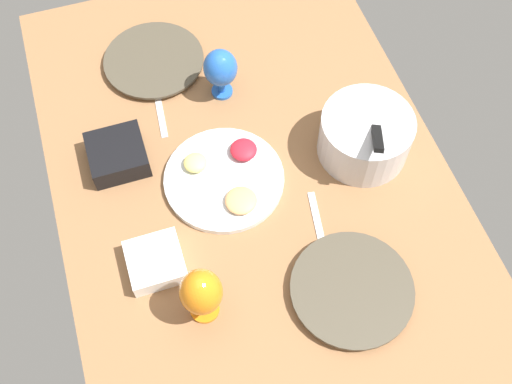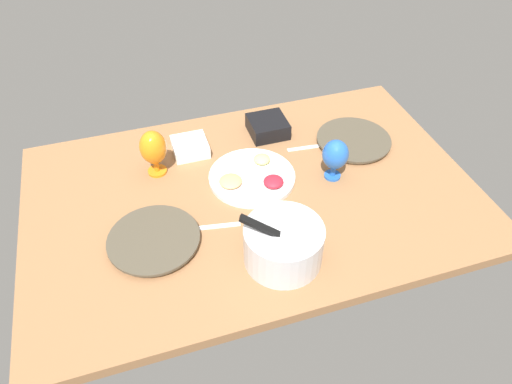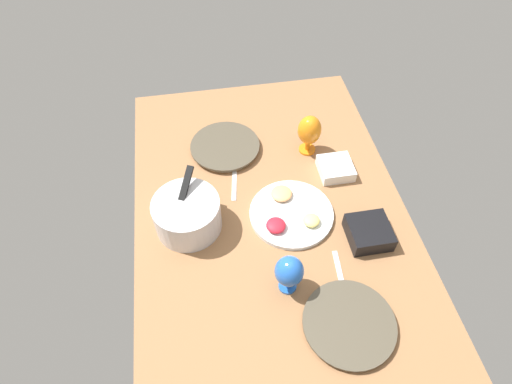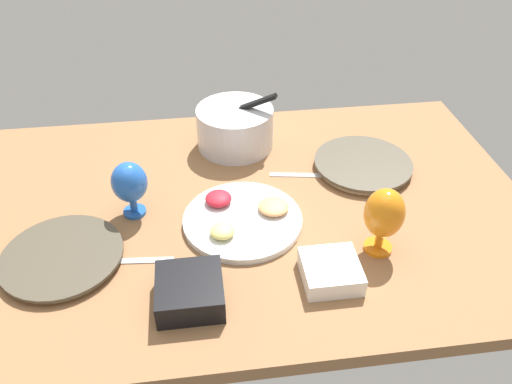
{
  "view_description": "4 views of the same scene",
  "coord_description": "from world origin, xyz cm",
  "px_view_note": "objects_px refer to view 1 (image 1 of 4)",
  "views": [
    {
      "loc": [
        80.47,
        -24.93,
        141.79
      ],
      "look_at": [
        6.56,
        -1.1,
        4.9
      ],
      "focal_mm": 43.24,
      "sensor_mm": 36.0,
      "label": 1
    },
    {
      "loc": [
        36.83,
        119.58,
        118.49
      ],
      "look_at": [
        0.34,
        4.99,
        4.9
      ],
      "focal_mm": 33.54,
      "sensor_mm": 36.0,
      "label": 2
    },
    {
      "loc": [
        -94.76,
        22.57,
        133.07
      ],
      "look_at": [
        7.62,
        4.76,
        4.9
      ],
      "focal_mm": 30.04,
      "sensor_mm": 36.0,
      "label": 3
    },
    {
      "loc": [
        -12.12,
        -110.99,
        91.1
      ],
      "look_at": [
        2.53,
        -0.66,
        4.9
      ],
      "focal_mm": 35.96,
      "sensor_mm": 36.0,
      "label": 4
    }
  ],
  "objects_px": {
    "dinner_plate_right": "(352,290)",
    "hurricane_glass_blue": "(220,69)",
    "dinner_plate_left": "(154,61)",
    "fruit_platter": "(225,178)",
    "hurricane_glass_orange": "(201,293)",
    "square_bowl_black": "(117,154)",
    "mixing_bowl": "(366,135)",
    "square_bowl_white": "(155,261)"
  },
  "relations": [
    {
      "from": "dinner_plate_right",
      "to": "hurricane_glass_blue",
      "type": "distance_m",
      "value": 0.7
    },
    {
      "from": "dinner_plate_left",
      "to": "fruit_platter",
      "type": "xyz_separation_m",
      "value": [
        0.46,
        0.09,
        0.0
      ]
    },
    {
      "from": "hurricane_glass_orange",
      "to": "square_bowl_black",
      "type": "distance_m",
      "value": 0.49
    },
    {
      "from": "mixing_bowl",
      "to": "square_bowl_white",
      "type": "bearing_deg",
      "value": -75.36
    },
    {
      "from": "dinner_plate_left",
      "to": "square_bowl_black",
      "type": "relative_size",
      "value": 1.99
    },
    {
      "from": "fruit_platter",
      "to": "hurricane_glass_orange",
      "type": "distance_m",
      "value": 0.37
    },
    {
      "from": "mixing_bowl",
      "to": "fruit_platter",
      "type": "height_order",
      "value": "mixing_bowl"
    },
    {
      "from": "dinner_plate_right",
      "to": "hurricane_glass_orange",
      "type": "xyz_separation_m",
      "value": [
        -0.07,
        -0.35,
        0.1
      ]
    },
    {
      "from": "fruit_platter",
      "to": "square_bowl_black",
      "type": "xyz_separation_m",
      "value": [
        -0.15,
        -0.26,
        0.02
      ]
    },
    {
      "from": "hurricane_glass_orange",
      "to": "dinner_plate_left",
      "type": "bearing_deg",
      "value": 175.54
    },
    {
      "from": "hurricane_glass_orange",
      "to": "square_bowl_black",
      "type": "bearing_deg",
      "value": -167.17
    },
    {
      "from": "dinner_plate_left",
      "to": "fruit_platter",
      "type": "height_order",
      "value": "fruit_platter"
    },
    {
      "from": "square_bowl_black",
      "to": "square_bowl_white",
      "type": "distance_m",
      "value": 0.33
    },
    {
      "from": "square_bowl_white",
      "to": "dinner_plate_left",
      "type": "bearing_deg",
      "value": 167.3
    },
    {
      "from": "dinner_plate_right",
      "to": "square_bowl_black",
      "type": "relative_size",
      "value": 2.0
    },
    {
      "from": "hurricane_glass_orange",
      "to": "square_bowl_white",
      "type": "distance_m",
      "value": 0.19
    },
    {
      "from": "dinner_plate_right",
      "to": "square_bowl_black",
      "type": "bearing_deg",
      "value": -139.83
    },
    {
      "from": "square_bowl_black",
      "to": "dinner_plate_left",
      "type": "bearing_deg",
      "value": 151.27
    },
    {
      "from": "dinner_plate_left",
      "to": "square_bowl_white",
      "type": "xyz_separation_m",
      "value": [
        0.64,
        -0.14,
        0.02
      ]
    },
    {
      "from": "dinner_plate_left",
      "to": "hurricane_glass_orange",
      "type": "xyz_separation_m",
      "value": [
        0.79,
        -0.06,
        0.1
      ]
    },
    {
      "from": "fruit_platter",
      "to": "hurricane_glass_orange",
      "type": "xyz_separation_m",
      "value": [
        0.33,
        -0.15,
        0.1
      ]
    },
    {
      "from": "fruit_platter",
      "to": "square_bowl_black",
      "type": "height_order",
      "value": "square_bowl_black"
    },
    {
      "from": "mixing_bowl",
      "to": "fruit_platter",
      "type": "xyz_separation_m",
      "value": [
        -0.02,
        -0.38,
        -0.06
      ]
    },
    {
      "from": "hurricane_glass_orange",
      "to": "dinner_plate_right",
      "type": "bearing_deg",
      "value": 79.25
    },
    {
      "from": "square_bowl_white",
      "to": "square_bowl_black",
      "type": "bearing_deg",
      "value": -175.63
    },
    {
      "from": "dinner_plate_right",
      "to": "hurricane_glass_orange",
      "type": "height_order",
      "value": "hurricane_glass_orange"
    },
    {
      "from": "hurricane_glass_blue",
      "to": "hurricane_glass_orange",
      "type": "xyz_separation_m",
      "value": [
        0.62,
        -0.22,
        0.01
      ]
    },
    {
      "from": "hurricane_glass_orange",
      "to": "fruit_platter",
      "type": "bearing_deg",
      "value": 155.74
    },
    {
      "from": "fruit_platter",
      "to": "dinner_plate_left",
      "type": "bearing_deg",
      "value": -169.2
    },
    {
      "from": "dinner_plate_left",
      "to": "fruit_platter",
      "type": "distance_m",
      "value": 0.46
    },
    {
      "from": "hurricane_glass_blue",
      "to": "square_bowl_black",
      "type": "xyz_separation_m",
      "value": [
        0.14,
        -0.33,
        -0.07
      ]
    },
    {
      "from": "dinner_plate_left",
      "to": "hurricane_glass_blue",
      "type": "height_order",
      "value": "hurricane_glass_blue"
    },
    {
      "from": "dinner_plate_right",
      "to": "square_bowl_white",
      "type": "bearing_deg",
      "value": -116.04
    },
    {
      "from": "square_bowl_white",
      "to": "hurricane_glass_orange",
      "type": "bearing_deg",
      "value": 29.82
    },
    {
      "from": "mixing_bowl",
      "to": "hurricane_glass_orange",
      "type": "distance_m",
      "value": 0.62
    },
    {
      "from": "hurricane_glass_blue",
      "to": "mixing_bowl",
      "type": "bearing_deg",
      "value": 44.64
    },
    {
      "from": "fruit_platter",
      "to": "hurricane_glass_orange",
      "type": "bearing_deg",
      "value": -24.26
    },
    {
      "from": "hurricane_glass_blue",
      "to": "dinner_plate_left",
      "type": "bearing_deg",
      "value": -135.61
    },
    {
      "from": "mixing_bowl",
      "to": "square_bowl_black",
      "type": "bearing_deg",
      "value": -104.83
    },
    {
      "from": "mixing_bowl",
      "to": "square_bowl_white",
      "type": "relative_size",
      "value": 1.88
    },
    {
      "from": "dinner_plate_left",
      "to": "dinner_plate_right",
      "type": "xyz_separation_m",
      "value": [
        0.85,
        0.29,
        0.0
      ]
    },
    {
      "from": "fruit_platter",
      "to": "hurricane_glass_blue",
      "type": "bearing_deg",
      "value": 165.3
    }
  ]
}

